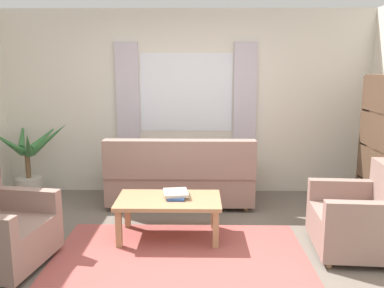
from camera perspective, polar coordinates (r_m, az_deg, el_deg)
ground_plane at (r=4.06m, az=-1.72°, el=-15.85°), size 6.24×6.24×0.00m
wall_back at (r=5.91m, az=-0.79°, el=5.80°), size 5.32×0.12×2.60m
window_with_curtains at (r=5.81m, az=-0.82°, el=7.20°), size 1.98×0.07×1.40m
area_rug at (r=4.06m, az=-1.72°, el=-15.77°), size 2.46×1.68×0.01m
couch at (r=5.42m, az=-1.62°, el=-4.71°), size 1.90×0.82×0.92m
armchair_right at (r=4.40m, az=22.78°, el=-9.55°), size 0.88×0.90×0.88m
coffee_table at (r=4.39m, az=-3.26°, el=-8.32°), size 1.10×0.64×0.44m
book_stack_on_table at (r=4.42m, az=-2.21°, el=-6.98°), size 0.29×0.34×0.06m
potted_plant at (r=6.05m, az=-21.80°, el=-2.70°), size 1.12×1.07×1.10m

